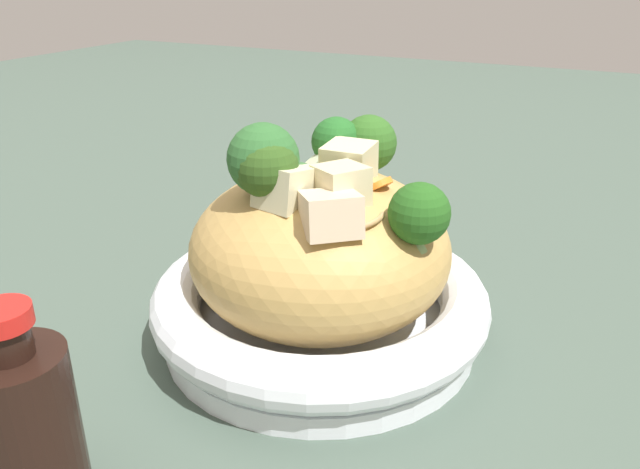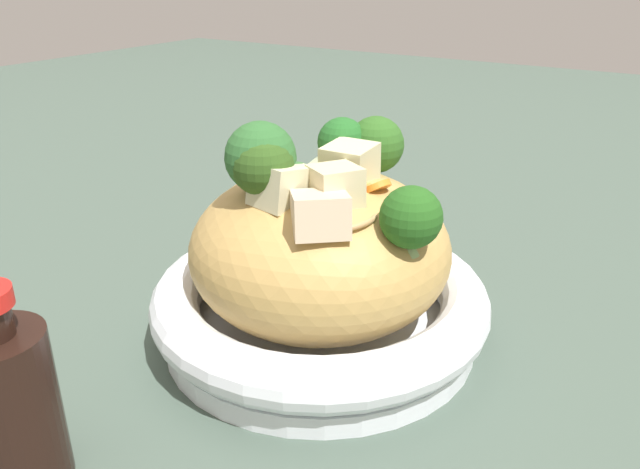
% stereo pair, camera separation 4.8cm
% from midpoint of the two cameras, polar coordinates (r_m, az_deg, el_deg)
% --- Properties ---
extents(ground_plane, '(3.00, 3.00, 0.00)m').
position_cam_midpoint_polar(ground_plane, '(0.52, -2.66, -9.13)').
color(ground_plane, '#425247').
extents(serving_bowl, '(0.26, 0.26, 0.05)m').
position_cam_midpoint_polar(serving_bowl, '(0.50, -2.72, -6.45)').
color(serving_bowl, white).
rests_on(serving_bowl, ground_plane).
extents(noodle_heap, '(0.20, 0.20, 0.12)m').
position_cam_midpoint_polar(noodle_heap, '(0.48, -2.82, -1.37)').
color(noodle_heap, tan).
rests_on(noodle_heap, serving_bowl).
extents(broccoli_florets, '(0.17, 0.17, 0.08)m').
position_cam_midpoint_polar(broccoli_florets, '(0.45, -2.78, 6.36)').
color(broccoli_florets, '#8DB26C').
rests_on(broccoli_florets, serving_bowl).
extents(carrot_coins, '(0.13, 0.07, 0.03)m').
position_cam_midpoint_polar(carrot_coins, '(0.46, -3.84, 4.80)').
color(carrot_coins, orange).
rests_on(carrot_coins, serving_bowl).
extents(zucchini_slices, '(0.06, 0.10, 0.04)m').
position_cam_midpoint_polar(zucchini_slices, '(0.46, -4.06, 5.78)').
color(zucchini_slices, beige).
rests_on(zucchini_slices, serving_bowl).
extents(chicken_chunks, '(0.09, 0.11, 0.04)m').
position_cam_midpoint_polar(chicken_chunks, '(0.43, -2.57, 4.22)').
color(chicken_chunks, beige).
rests_on(chicken_chunks, serving_bowl).
extents(soy_sauce_bottle, '(0.05, 0.05, 0.13)m').
position_cam_midpoint_polar(soy_sauce_bottle, '(0.39, -28.30, -15.24)').
color(soy_sauce_bottle, black).
rests_on(soy_sauce_bottle, ground_plane).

